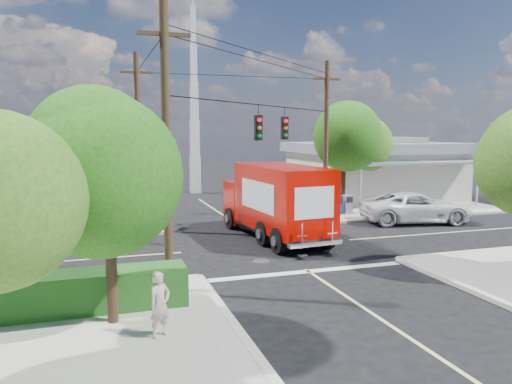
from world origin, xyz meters
name	(u,v)px	position (x,y,z in m)	size (l,w,h in m)	color
ground	(270,246)	(0.00, 0.00, 0.00)	(120.00, 120.00, 0.00)	black
sidewalk_ne	(362,201)	(10.88, 10.88, 0.07)	(14.12, 14.12, 0.14)	#9F9A90
sidewalk_nw	(34,217)	(-10.88, 10.88, 0.07)	(14.12, 14.12, 0.14)	#9F9A90
road_markings	(281,253)	(0.00, -1.47, 0.01)	(32.00, 32.00, 0.01)	beige
building_ne	(375,169)	(12.50, 11.97, 2.32)	(11.80, 10.20, 4.50)	beige
building_nw	(15,179)	(-12.00, 12.46, 2.22)	(10.80, 10.20, 4.30)	beige
radio_tower	(195,124)	(0.50, 20.00, 5.64)	(0.80, 0.80, 17.00)	silver
tree_sw_front	(108,163)	(-6.99, -7.54, 4.33)	(3.88, 3.78, 6.03)	#422D1C
tree_ne_front	(345,137)	(7.21, 6.76, 4.77)	(4.21, 4.14, 6.66)	#422D1C
tree_ne_back	(364,145)	(9.81, 8.96, 4.19)	(3.77, 3.66, 5.82)	#422D1C
palm_nw_front	(91,132)	(-7.50, 7.50, 5.04)	(3.01, 3.08, 5.59)	#422D1C
palm_nw_back	(53,139)	(-9.50, 9.00, 4.67)	(3.01, 3.08, 5.19)	#422D1C
utility_poles	(226,141)	(-1.58, 1.60, 4.67)	(12.00, 10.68, 9.00)	#473321
picket_fence	(82,284)	(-7.80, -5.60, 0.68)	(5.94, 0.06, 1.00)	silver
hedge_sw	(74,292)	(-8.00, -6.40, 0.69)	(6.20, 1.20, 1.10)	#1E491A
vending_boxes	(337,205)	(6.50, 6.20, 0.69)	(1.90, 0.50, 1.10)	#B11212
delivery_truck	(276,201)	(0.79, 1.38, 1.79)	(3.25, 8.34, 3.53)	black
parked_car	(416,208)	(9.72, 2.90, 0.85)	(2.81, 6.10, 1.69)	silver
pedestrian	(160,304)	(-5.93, -8.84, 0.95)	(0.59, 0.39, 1.63)	#BDB0A1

